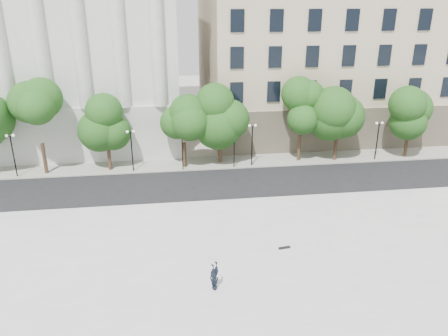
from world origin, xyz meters
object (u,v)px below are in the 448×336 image
(skateboard, at_px, (284,248))
(traffic_light_west, at_px, (182,136))
(traffic_light_east, at_px, (234,134))
(person_lying, at_px, (214,286))

(skateboard, bearing_deg, traffic_light_west, 102.02)
(traffic_light_west, xyz_separation_m, skateboard, (6.25, -16.47, -3.18))
(skateboard, bearing_deg, traffic_light_east, 84.68)
(traffic_light_east, height_order, person_lying, traffic_light_east)
(traffic_light_west, distance_m, person_lying, 20.56)
(traffic_light_east, relative_size, skateboard, 5.12)
(traffic_light_east, relative_size, person_lying, 2.35)
(traffic_light_west, distance_m, skateboard, 17.90)
(traffic_light_west, bearing_deg, traffic_light_east, 0.00)
(person_lying, height_order, skateboard, person_lying)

